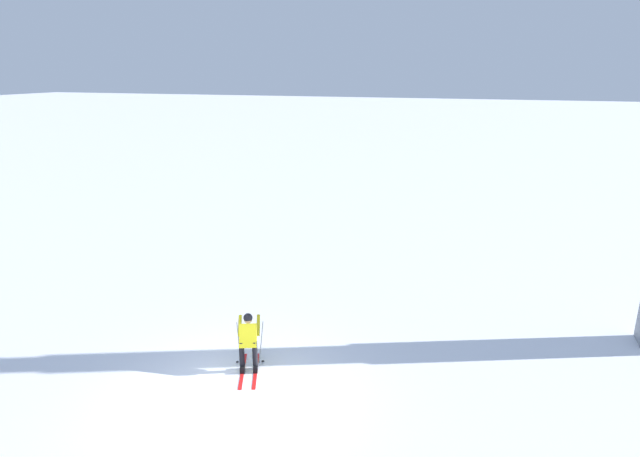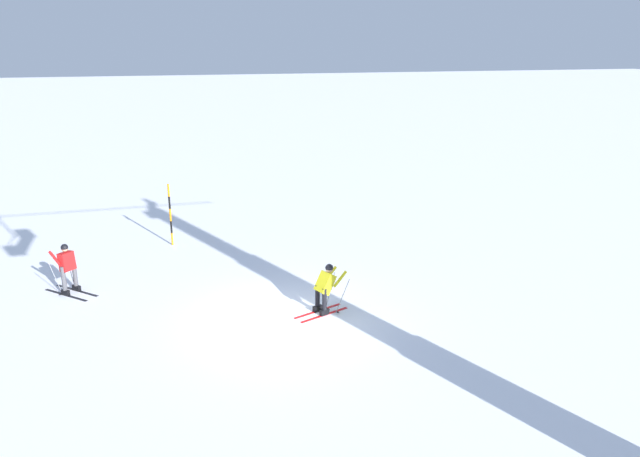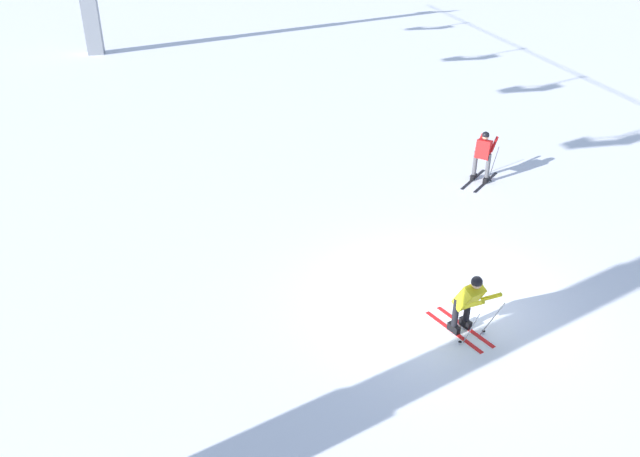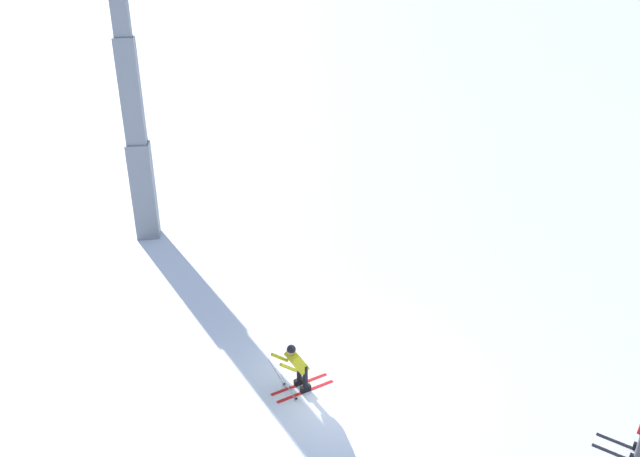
% 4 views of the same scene
% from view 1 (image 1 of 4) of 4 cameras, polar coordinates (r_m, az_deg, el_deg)
% --- Properties ---
extents(ground_plane, '(260.00, 260.00, 0.00)m').
position_cam_1_polar(ground_plane, '(12.69, -9.73, -17.65)').
color(ground_plane, white).
extents(skier_carving_main, '(1.66, 1.08, 1.54)m').
position_cam_1_polar(skier_carving_main, '(13.29, -7.78, -11.76)').
color(skier_carving_main, red).
rests_on(skier_carving_main, ground_plane).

